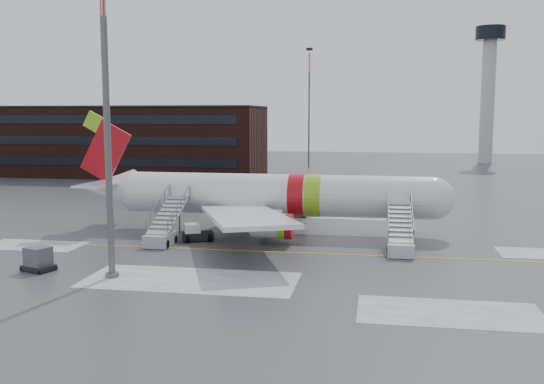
% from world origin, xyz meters
% --- Properties ---
extents(ground, '(260.00, 260.00, 0.00)m').
position_xyz_m(ground, '(0.00, 0.00, 0.00)').
color(ground, '#494C4F').
rests_on(ground, ground).
extents(airliner, '(35.03, 32.97, 11.18)m').
position_xyz_m(airliner, '(-4.12, 7.06, 3.42)').
color(airliner, white).
rests_on(airliner, ground).
extents(airstair_fwd, '(2.05, 7.70, 3.48)m').
position_xyz_m(airstair_fwd, '(7.85, 0.53, 1.06)').
color(airstair_fwd, silver).
rests_on(airstair_fwd, ground).
extents(airstair_aft, '(2.05, 7.70, 3.48)m').
position_xyz_m(airstair_aft, '(-11.66, 0.53, 1.06)').
color(airstair_aft, '#A4A7AB').
rests_on(airstair_aft, ground).
extents(pushback_tug, '(2.97, 2.65, 1.50)m').
position_xyz_m(pushback_tug, '(-9.32, 2.10, 0.66)').
color(pushback_tug, black).
rests_on(pushback_tug, ground).
extents(uld_container, '(2.42, 2.08, 1.67)m').
position_xyz_m(uld_container, '(-17.19, -9.43, 0.78)').
color(uld_container, black).
rests_on(uld_container, ground).
extents(light_mast_near, '(1.20, 1.20, 21.51)m').
position_xyz_m(light_mast_near, '(-11.41, -10.16, 11.26)').
color(light_mast_near, '#595B60').
rests_on(light_mast_near, ground).
extents(terminal_building, '(62.00, 16.11, 12.30)m').
position_xyz_m(terminal_building, '(-45.00, 54.98, 6.20)').
color(terminal_building, '#3F1E16').
rests_on(terminal_building, ground).
extents(control_tower, '(6.40, 6.40, 30.00)m').
position_xyz_m(control_tower, '(30.00, 95.00, 18.75)').
color(control_tower, '#B2B5BA').
rests_on(control_tower, ground).
extents(light_mast_far_n, '(1.20, 1.20, 24.25)m').
position_xyz_m(light_mast_far_n, '(-8.00, 78.00, 13.84)').
color(light_mast_far_n, '#595B60').
rests_on(light_mast_far_n, ground).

